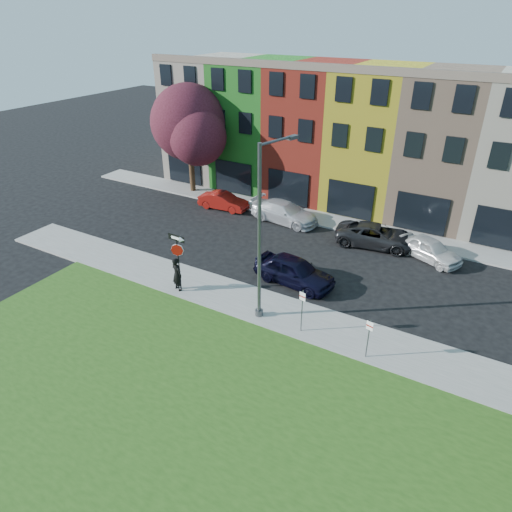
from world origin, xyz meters
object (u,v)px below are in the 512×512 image
Objects in this scene: stop_sign at (177,251)px; street_lamp at (262,235)px; sedan_near at (294,271)px; man at (177,274)px.

street_lamp is (4.97, 0.22, 2.05)m from stop_sign.
stop_sign is at bearing 134.03° from sedan_near.
stop_sign is 0.67× the size of sedan_near.
stop_sign is 6.52m from sedan_near.
stop_sign is 1.70× the size of man.
man is at bearing 134.34° from sedan_near.
stop_sign is 1.36m from man.
stop_sign is at bearing -163.34° from street_lamp.
man is 6.11m from street_lamp.
sedan_near is (5.02, 3.82, -1.64)m from stop_sign.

